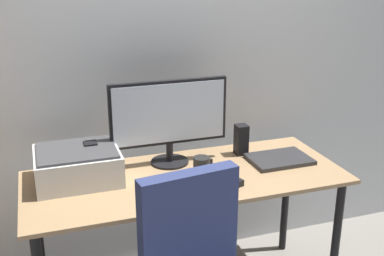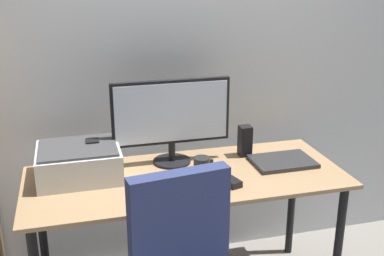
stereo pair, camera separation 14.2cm
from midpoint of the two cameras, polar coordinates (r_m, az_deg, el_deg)
name	(u,v)px [view 2 (the right image)]	position (r m, az deg, el deg)	size (l,w,h in m)	color
back_wall	(164,48)	(2.68, -1.83, 9.62)	(6.40, 0.10, 2.60)	silver
desk	(186,192)	(2.42, 1.02, -7.66)	(1.59, 0.65, 0.74)	tan
monitor	(171,116)	(2.44, -0.83, 1.43)	(0.62, 0.20, 0.45)	black
keyboard	(192,190)	(2.22, 1.81, -7.51)	(0.29, 0.11, 0.02)	#B7BABC
mouse	(232,182)	(2.29, 6.62, -6.51)	(0.06, 0.10, 0.03)	black
coffee_mug	(202,166)	(2.39, 2.92, -4.56)	(0.10, 0.08, 0.09)	black
laptop	(283,161)	(2.58, 12.40, -3.96)	(0.32, 0.23, 0.02)	#2D2D30
speaker_left	(93,156)	(2.44, -10.13, -3.31)	(0.06, 0.07, 0.17)	black
speaker_right	(245,141)	(2.62, 7.93, -1.56)	(0.06, 0.07, 0.17)	black
printer	(79,162)	(2.39, -11.76, -4.02)	(0.40, 0.34, 0.16)	silver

